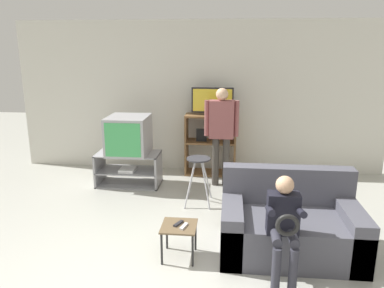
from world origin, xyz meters
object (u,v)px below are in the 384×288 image
(snack_table, at_px, (179,230))
(folding_stool, at_px, (199,167))
(media_shelf, at_px, (210,144))
(television_flat, at_px, (212,102))
(person_seated_child, at_px, (284,221))
(tv_stand, at_px, (129,169))
(person_standing_adult, at_px, (221,128))
(television_main, at_px, (129,135))
(couch, at_px, (289,226))
(remote_control_black, at_px, (178,224))
(remote_control_white, at_px, (184,226))

(snack_table, bearing_deg, folding_stool, 86.74)
(media_shelf, bearing_deg, television_flat, -45.10)
(snack_table, height_order, person_seated_child, person_seated_child)
(tv_stand, distance_m, media_shelf, 1.46)
(snack_table, bearing_deg, television_flat, 85.72)
(tv_stand, distance_m, television_flat, 1.76)
(television_flat, distance_m, person_standing_adult, 0.63)
(television_main, distance_m, media_shelf, 1.44)
(television_flat, bearing_deg, couch, -68.45)
(folding_stool, bearing_deg, remote_control_black, -93.68)
(folding_stool, xyz_separation_m, person_standing_adult, (0.29, 0.76, 0.41))
(television_main, xyz_separation_m, couch, (2.23, -1.79, -0.53))
(person_standing_adult, bearing_deg, television_flat, 108.36)
(folding_stool, relative_size, couch, 0.46)
(person_seated_child, bearing_deg, couch, 74.58)
(media_shelf, xyz_separation_m, television_flat, (0.03, -0.03, 0.73))
(tv_stand, distance_m, person_standing_adult, 1.62)
(person_standing_adult, bearing_deg, snack_table, -99.65)
(television_main, height_order, snack_table, television_main)
(remote_control_white, bearing_deg, person_seated_child, 2.97)
(tv_stand, distance_m, snack_table, 2.33)
(television_flat, relative_size, remote_control_black, 4.84)
(television_main, distance_m, person_seated_child, 3.13)
(snack_table, relative_size, remote_control_white, 2.54)
(remote_control_white, bearing_deg, television_main, 134.98)
(person_standing_adult, bearing_deg, remote_control_white, -98.12)
(couch, relative_size, person_seated_child, 1.44)
(tv_stand, relative_size, snack_table, 2.73)
(television_main, height_order, couch, television_main)
(tv_stand, xyz_separation_m, couch, (2.26, -1.80, 0.03))
(tv_stand, relative_size, couch, 0.69)
(television_main, height_order, remote_control_black, television_main)
(media_shelf, xyz_separation_m, person_standing_adult, (0.20, -0.54, 0.41))
(tv_stand, height_order, snack_table, tv_stand)
(couch, relative_size, person_standing_adult, 0.94)
(person_seated_child, bearing_deg, television_flat, 105.44)
(media_shelf, bearing_deg, tv_stand, -152.40)
(tv_stand, xyz_separation_m, folding_stool, (1.18, -0.63, 0.28))
(remote_control_white, relative_size, person_standing_adult, 0.09)
(person_standing_adult, distance_m, person_seated_child, 2.56)
(remote_control_black, xyz_separation_m, person_standing_adult, (0.38, 2.16, 0.56))
(tv_stand, distance_m, person_seated_child, 3.16)
(television_flat, xyz_separation_m, remote_control_white, (-0.15, -2.73, -0.89))
(tv_stand, relative_size, television_main, 1.47)
(folding_stool, distance_m, remote_control_white, 1.47)
(television_flat, distance_m, snack_table, 2.86)
(media_shelf, relative_size, person_standing_adult, 0.67)
(media_shelf, xyz_separation_m, couch, (0.99, -2.46, -0.24))
(media_shelf, bearing_deg, television_main, -151.76)
(person_seated_child, bearing_deg, tv_stand, 132.30)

